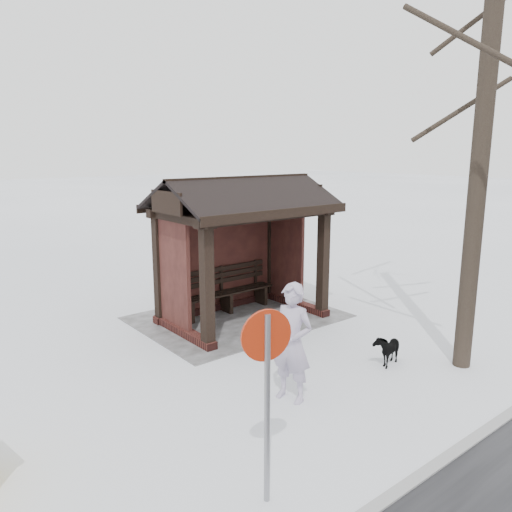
{
  "coord_description": "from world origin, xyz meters",
  "views": [
    {
      "loc": [
        6.23,
        8.21,
        3.62
      ],
      "look_at": [
        0.29,
        0.8,
        1.59
      ],
      "focal_mm": 35.0,
      "sensor_mm": 36.0,
      "label": 1
    }
  ],
  "objects": [
    {
      "name": "trampled_patch",
      "position": [
        0.0,
        -0.2,
        0.01
      ],
      "size": [
        4.2,
        3.2,
        0.02
      ],
      "primitive_type": "cube",
      "color": "gray",
      "rests_on": "ground"
    },
    {
      "name": "bus_shelter",
      "position": [
        0.0,
        -0.16,
        2.17
      ],
      "size": [
        3.6,
        2.4,
        3.09
      ],
      "color": "#381714",
      "rests_on": "ground"
    },
    {
      "name": "kerb",
      "position": [
        0.0,
        5.5,
        0.01
      ],
      "size": [
        120.0,
        0.15,
        0.06
      ],
      "primitive_type": "cube",
      "color": "gray",
      "rests_on": "ground"
    },
    {
      "name": "road_sign",
      "position": [
        3.27,
        4.68,
        1.54
      ],
      "size": [
        0.53,
        0.17,
        2.1
      ],
      "rotation": [
        0.0,
        0.0,
        -0.27
      ],
      "color": "gray",
      "rests_on": "ground"
    },
    {
      "name": "ground",
      "position": [
        0.0,
        0.0,
        0.0
      ],
      "size": [
        120.0,
        120.0,
        0.0
      ],
      "primitive_type": "plane",
      "color": "white",
      "rests_on": "ground"
    },
    {
      "name": "dog",
      "position": [
        -0.55,
        3.36,
        0.28
      ],
      "size": [
        0.71,
        0.46,
        0.56
      ],
      "primitive_type": "imported",
      "rotation": [
        0.0,
        0.0,
        1.83
      ],
      "color": "black",
      "rests_on": "ground"
    },
    {
      "name": "pedestrian",
      "position": [
        1.58,
        3.25,
        0.88
      ],
      "size": [
        0.58,
        0.74,
        1.77
      ],
      "primitive_type": "imported",
      "rotation": [
        0.0,
        0.0,
        1.85
      ],
      "color": "#AB9FBB",
      "rests_on": "ground"
    }
  ]
}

